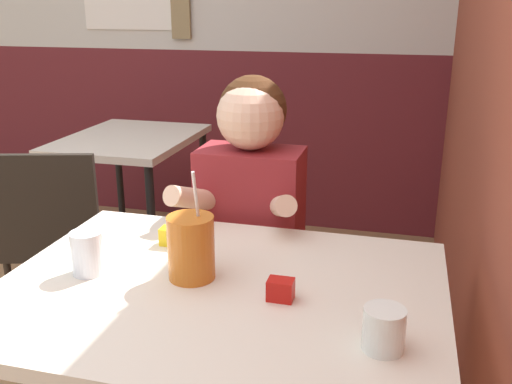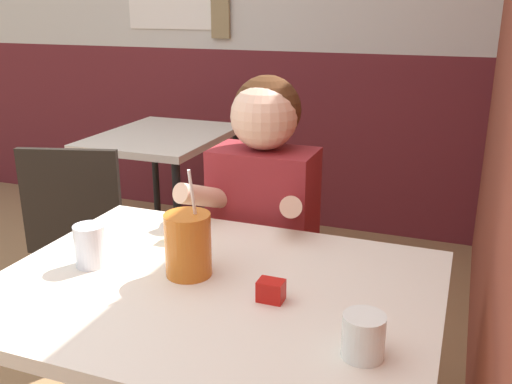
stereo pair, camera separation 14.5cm
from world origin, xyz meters
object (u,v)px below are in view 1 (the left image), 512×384
(background_table, at_px, (130,153))
(person_seated, at_px, (251,235))
(chair_near_window, at_px, (58,232))
(cocktail_pitcher, at_px, (191,247))
(main_table, at_px, (219,309))

(background_table, distance_m, person_seated, 1.25)
(chair_near_window, relative_size, person_seated, 0.73)
(background_table, bearing_deg, cocktail_pitcher, -57.93)
(main_table, relative_size, background_table, 1.36)
(person_seated, bearing_deg, background_table, 135.33)
(main_table, bearing_deg, chair_near_window, 142.91)
(main_table, height_order, cocktail_pitcher, cocktail_pitcher)
(main_table, distance_m, background_table, 1.73)
(person_seated, bearing_deg, cocktail_pitcher, -90.64)
(background_table, height_order, cocktail_pitcher, cocktail_pitcher)
(person_seated, bearing_deg, main_table, -82.54)
(chair_near_window, bearing_deg, background_table, 77.05)
(background_table, relative_size, cocktail_pitcher, 2.83)
(chair_near_window, height_order, cocktail_pitcher, cocktail_pitcher)
(chair_near_window, xyz_separation_m, cocktail_pitcher, (0.85, -0.67, 0.32))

